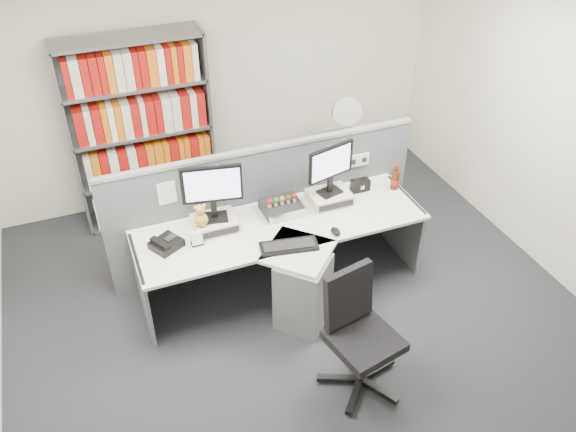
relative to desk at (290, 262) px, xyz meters
name	(u,v)px	position (x,y,z in m)	size (l,w,h in m)	color
ground	(316,344)	(0.00, -0.60, -0.46)	(5.50, 5.50, 0.00)	#2D2F35
room_shell	(323,164)	(0.00, -0.60, 1.33)	(5.04, 5.54, 2.72)	white
partition	(265,205)	(0.00, 0.65, 0.19)	(3.00, 0.08, 1.27)	#595D65
desk	(290,262)	(0.00, 0.00, 0.00)	(2.60, 1.20, 0.72)	silver
monitor_riser_left	(215,223)	(-0.56, 0.38, 0.31)	(0.38, 0.31, 0.10)	beige
monitor_riser_right	(329,197)	(0.54, 0.38, 0.31)	(0.38, 0.31, 0.10)	beige
monitor_left	(212,188)	(-0.56, 0.38, 0.68)	(0.51, 0.20, 0.52)	black
monitor_right	(331,166)	(0.54, 0.38, 0.65)	(0.47, 0.20, 0.49)	black
desktop_pc	(282,207)	(0.07, 0.40, 0.31)	(0.35, 0.31, 0.09)	black
figurines	(282,200)	(0.07, 0.38, 0.41)	(0.29, 0.05, 0.09)	beige
keyboard	(289,246)	(-0.06, -0.11, 0.28)	(0.51, 0.27, 0.03)	black
mouse	(336,231)	(0.39, -0.08, 0.29)	(0.07, 0.12, 0.04)	black
desk_phone	(166,244)	(-1.02, 0.27, 0.30)	(0.31, 0.30, 0.10)	black
desk_calendar	(197,239)	(-0.76, 0.21, 0.32)	(0.10, 0.08, 0.13)	black
plush_toy	(201,217)	(-0.69, 0.33, 0.45)	(0.12, 0.12, 0.21)	#C29040
speaker	(360,185)	(0.90, 0.45, 0.32)	(0.17, 0.10, 0.12)	black
cola_bottle	(395,180)	(1.22, 0.36, 0.36)	(0.08, 0.08, 0.26)	#3F190A
shelving_unit	(142,135)	(-0.90, 1.85, 0.52)	(1.41, 0.40, 2.00)	slate
filing_cabinet	(343,169)	(1.20, 1.40, -0.11)	(0.45, 0.61, 0.70)	slate
desk_fan	(346,115)	(1.20, 1.40, 0.57)	(0.31, 0.19, 0.53)	white
office_chair	(358,330)	(0.15, -1.01, 0.08)	(0.67, 0.66, 1.01)	silver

